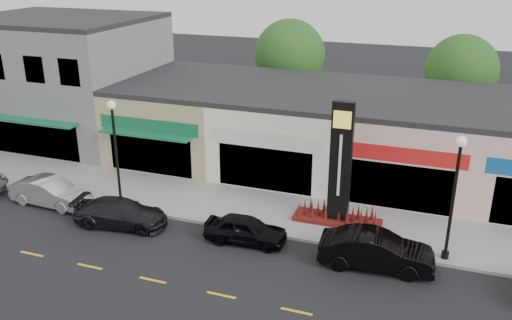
# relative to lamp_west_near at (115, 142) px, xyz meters

# --- Properties ---
(ground) EXTENTS (120.00, 120.00, 0.00)m
(ground) POSITION_rel_lamp_west_near_xyz_m (8.00, -2.50, -3.48)
(ground) COLOR black
(ground) RESTS_ON ground
(sidewalk) EXTENTS (52.00, 4.30, 0.15)m
(sidewalk) POSITION_rel_lamp_west_near_xyz_m (8.00, 1.85, -3.40)
(sidewalk) COLOR gray
(sidewalk) RESTS_ON ground
(curb) EXTENTS (52.00, 0.20, 0.15)m
(curb) POSITION_rel_lamp_west_near_xyz_m (8.00, -0.40, -3.40)
(curb) COLOR gray
(curb) RESTS_ON ground
(building_grey_2story) EXTENTS (12.00, 10.95, 8.30)m
(building_grey_2story) POSITION_rel_lamp_west_near_xyz_m (-10.00, 8.98, 0.67)
(building_grey_2story) COLOR slate
(building_grey_2story) RESTS_ON ground
(shop_beige) EXTENTS (7.00, 10.85, 4.80)m
(shop_beige) POSITION_rel_lamp_west_near_xyz_m (-0.50, 8.96, -1.08)
(shop_beige) COLOR tan
(shop_beige) RESTS_ON ground
(shop_cream) EXTENTS (7.00, 10.01, 4.80)m
(shop_cream) POSITION_rel_lamp_west_near_xyz_m (6.50, 8.97, -1.08)
(shop_cream) COLOR white
(shop_cream) RESTS_ON ground
(shop_pink_w) EXTENTS (7.00, 10.01, 4.80)m
(shop_pink_w) POSITION_rel_lamp_west_near_xyz_m (13.50, 8.97, -1.08)
(shop_pink_w) COLOR beige
(shop_pink_w) RESTS_ON ground
(tree_rear_west) EXTENTS (5.20, 5.20, 7.83)m
(tree_rear_west) POSITION_rel_lamp_west_near_xyz_m (4.00, 17.00, 1.74)
(tree_rear_west) COLOR #382619
(tree_rear_west) RESTS_ON ground
(tree_rear_mid) EXTENTS (4.80, 4.80, 7.29)m
(tree_rear_mid) POSITION_rel_lamp_west_near_xyz_m (16.00, 17.00, 1.41)
(tree_rear_mid) COLOR #382619
(tree_rear_mid) RESTS_ON ground
(lamp_west_near) EXTENTS (0.44, 0.44, 5.47)m
(lamp_west_near) POSITION_rel_lamp_west_near_xyz_m (0.00, 0.00, 0.00)
(lamp_west_near) COLOR black
(lamp_west_near) RESTS_ON sidewalk
(lamp_east_near) EXTENTS (0.44, 0.44, 5.47)m
(lamp_east_near) POSITION_rel_lamp_west_near_xyz_m (16.00, 0.00, 0.00)
(lamp_east_near) COLOR black
(lamp_east_near) RESTS_ON sidewalk
(pylon_sign) EXTENTS (4.20, 1.30, 6.00)m
(pylon_sign) POSITION_rel_lamp_west_near_xyz_m (11.00, 1.70, -1.20)
(pylon_sign) COLOR #500D11
(pylon_sign) RESTS_ON sidewalk
(car_white_van) EXTENTS (1.65, 4.36, 1.42)m
(car_white_van) POSITION_rel_lamp_west_near_xyz_m (-3.48, -1.11, -2.77)
(car_white_van) COLOR silver
(car_white_van) RESTS_ON ground
(car_dark_sedan) EXTENTS (2.41, 4.72, 1.31)m
(car_dark_sedan) POSITION_rel_lamp_west_near_xyz_m (1.24, -1.88, -2.82)
(car_dark_sedan) COLOR black
(car_dark_sedan) RESTS_ON ground
(car_black_sedan) EXTENTS (1.73, 3.84, 1.28)m
(car_black_sedan) POSITION_rel_lamp_west_near_xyz_m (7.43, -1.36, -2.84)
(car_black_sedan) COLOR black
(car_black_sedan) RESTS_ON ground
(car_black_conv) EXTENTS (2.00, 4.83, 1.55)m
(car_black_conv) POSITION_rel_lamp_west_near_xyz_m (13.28, -1.49, -2.70)
(car_black_conv) COLOR black
(car_black_conv) RESTS_ON ground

